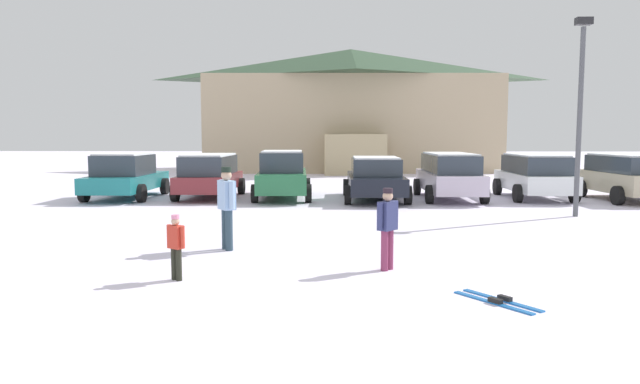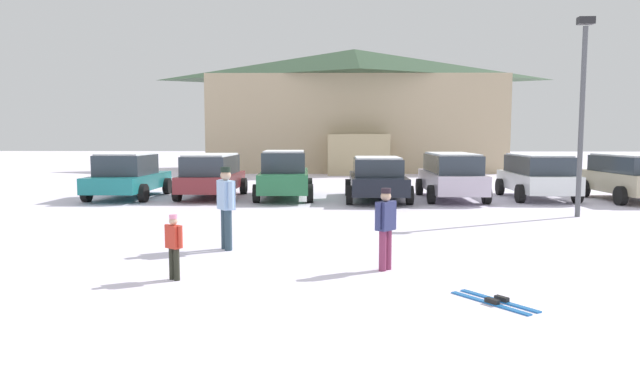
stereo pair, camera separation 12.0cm
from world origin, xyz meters
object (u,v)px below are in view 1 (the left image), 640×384
at_px(parked_green_coupe, 283,175).
at_px(parked_white_suv, 534,175).
at_px(parked_black_sedan, 375,178).
at_px(skier_child_in_red_jacket, 176,243).
at_px(parked_teal_hatchback, 126,176).
at_px(parked_maroon_van, 210,174).
at_px(parked_silver_wagon, 449,174).
at_px(skier_adult_in_blue_parka, 227,203).
at_px(skier_teen_in_navy_coat, 387,224).
at_px(lamp_post, 580,106).
at_px(ski_lodge, 351,109).
at_px(parked_beige_suv, 627,176).
at_px(pair_of_skis, 498,301).

distance_m(parked_green_coupe, parked_white_suv, 9.20).
xyz_separation_m(parked_green_coupe, parked_black_sedan, (3.36, -0.45, -0.08)).
distance_m(parked_black_sedan, skier_child_in_red_jacket, 12.20).
bearing_deg(parked_teal_hatchback, parked_maroon_van, 5.01).
height_order(parked_silver_wagon, skier_child_in_red_jacket, parked_silver_wagon).
xyz_separation_m(parked_teal_hatchback, skier_adult_in_blue_parka, (5.55, -9.44, 0.11)).
relative_size(skier_teen_in_navy_coat, skier_child_in_red_jacket, 1.34).
distance_m(skier_adult_in_blue_parka, lamp_post, 10.57).
height_order(ski_lodge, parked_beige_suv, ski_lodge).
xyz_separation_m(ski_lodge, lamp_post, (5.85, -22.73, -0.98)).
bearing_deg(skier_teen_in_navy_coat, parked_silver_wagon, 73.83).
bearing_deg(parked_maroon_van, skier_child_in_red_jacket, -79.94).
xyz_separation_m(parked_maroon_van, parked_silver_wagon, (8.78, -0.26, 0.03)).
bearing_deg(parked_beige_suv, parked_white_suv, 169.50).
distance_m(skier_teen_in_navy_coat, pair_of_skis, 2.44).
relative_size(parked_green_coupe, parked_black_sedan, 1.02).
bearing_deg(parked_silver_wagon, parked_black_sedan, -172.69).
bearing_deg(parked_silver_wagon, parked_green_coupe, 178.99).
bearing_deg(parked_beige_suv, skier_adult_in_blue_parka, -143.81).
bearing_deg(parked_black_sedan, pair_of_skis, -86.23).
xyz_separation_m(parked_maroon_van, skier_teen_in_navy_coat, (5.56, -11.36, -0.08)).
distance_m(parked_black_sedan, parked_white_suv, 5.88).
bearing_deg(ski_lodge, parked_silver_wagon, -80.38).
distance_m(ski_lodge, parked_silver_wagon, 18.87).
bearing_deg(lamp_post, parked_beige_suv, 49.62).
bearing_deg(parked_black_sedan, skier_child_in_red_jacket, -108.77).
height_order(parked_maroon_van, pair_of_skis, parked_maroon_van).
bearing_deg(lamp_post, pair_of_skis, -118.21).
height_order(parked_maroon_van, parked_silver_wagon, parked_silver_wagon).
bearing_deg(parked_teal_hatchback, skier_child_in_red_jacket, -66.34).
distance_m(skier_teen_in_navy_coat, skier_adult_in_blue_parka, 3.48).
relative_size(parked_green_coupe, parked_white_suv, 1.10).
xyz_separation_m(skier_child_in_red_jacket, skier_adult_in_blue_parka, (0.34, 2.45, 0.35)).
bearing_deg(parked_beige_suv, parked_green_coupe, 178.07).
relative_size(ski_lodge, skier_adult_in_blue_parka, 11.59).
bearing_deg(parked_silver_wagon, skier_teen_in_navy_coat, -106.17).
xyz_separation_m(parked_green_coupe, skier_child_in_red_jacket, (-0.57, -12.00, -0.28)).
bearing_deg(parked_white_suv, pair_of_skis, -110.74).
bearing_deg(skier_adult_in_blue_parka, pair_of_skis, -38.60).
height_order(parked_maroon_van, skier_teen_in_navy_coat, parked_maroon_van).
xyz_separation_m(parked_maroon_van, parked_green_coupe, (2.73, -0.15, -0.00)).
relative_size(parked_black_sedan, parked_beige_suv, 1.09).
height_order(parked_green_coupe, parked_beige_suv, parked_green_coupe).
bearing_deg(lamp_post, ski_lodge, 104.43).
distance_m(parked_green_coupe, parked_beige_suv, 12.28).
xyz_separation_m(ski_lodge, pair_of_skis, (1.25, -31.31, -4.08)).
relative_size(parked_maroon_van, lamp_post, 0.77).
bearing_deg(ski_lodge, skier_child_in_red_jacket, -96.63).
relative_size(parked_silver_wagon, skier_adult_in_blue_parka, 2.82).
height_order(parked_green_coupe, pair_of_skis, parked_green_coupe).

